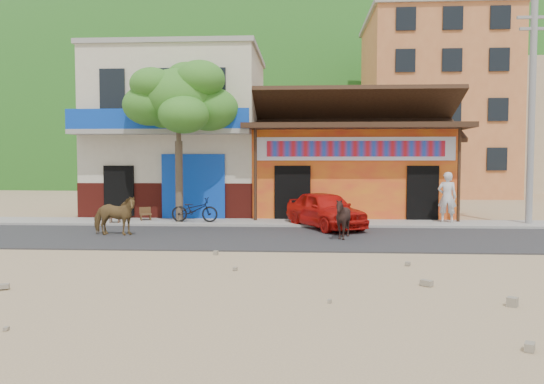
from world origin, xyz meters
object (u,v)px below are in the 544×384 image
Objects in this scene: scooter at (195,210)px; red_car at (325,210)px; pedestrian at (447,197)px; cow_dark at (343,219)px; cow_tan at (114,216)px; utility_pole at (532,112)px; cafe_chair_left at (115,212)px; cafe_chair_right at (145,208)px; tree at (179,141)px.

red_car is at bearing -97.84° from scooter.
cow_dark is at bearing 55.09° from pedestrian.
cow_tan is 11.79m from pedestrian.
utility_pole is at bearing -73.68° from cow_tan.
red_car is 4.73× the size of cafe_chair_left.
red_car reaches higher than cow_dark.
utility_pole reaches higher than cafe_chair_left.
red_car is at bearing -33.53° from cafe_chair_right.
scooter is at bearing -29.00° from cow_tan.
cow_tan is 1.61× the size of cafe_chair_right.
tree is 2.92m from cafe_chair_right.
pedestrian is at bearing -5.80° from cafe_chair_left.
cow_tan is 0.39× the size of red_car.
scooter is (1.91, 3.09, -0.09)m from cow_tan.
pedestrian is 12.24m from cafe_chair_left.
cow_dark is 6.25m from scooter.
scooter is 2.06m from cafe_chair_right.
utility_pole is (12.80, 0.20, 1.00)m from tree.
scooter is (0.60, -0.13, -2.54)m from tree.
cow_dark is 5.71m from pedestrian.
cafe_chair_left is (-2.88, -0.37, -0.06)m from scooter.
cafe_chair_right reaches higher than cafe_chair_left.
tree is 10.14m from pedestrian.
tree reaches higher than red_car.
pedestrian reaches higher than cafe_chair_right.
cafe_chair_left is at bearing 15.34° from pedestrian.
tree is 6.53× the size of cafe_chair_right.
scooter is (-4.78, 0.87, -0.11)m from red_car.
cow_tan reaches higher than cow_dark.
cafe_chair_right is (-2.00, 0.50, 0.00)m from scooter.
cow_tan is 0.79× the size of pedestrian.
cafe_chair_right is (0.88, 0.87, 0.06)m from cafe_chair_left.
cow_tan is (-1.31, -3.22, -2.46)m from tree.
tree is 4.89× the size of cow_dark.
pedestrian is 2.03× the size of cafe_chair_right.
cow_tan is 2.89m from cafe_chair_left.
tree is 3.23× the size of pedestrian.
pedestrian is (4.53, 1.36, 0.37)m from red_car.
utility_pole reaches higher than pedestrian.
utility_pole is 4.21m from pedestrian.
utility_pole reaches higher than tree.
tree reaches higher than cow_tan.
cafe_chair_right is at bearing 165.31° from tree.
red_car is at bearing -13.57° from cafe_chair_left.
cow_tan is 0.85× the size of scooter.
cafe_chair_right is at bearing -152.39° from cow_dark.
pedestrian is at bearing -10.23° from red_car.
cow_dark is 0.71× the size of scooter.
cafe_chair_left is at bearing -157.59° from cafe_chair_right.
cow_dark is 8.22m from cafe_chair_right.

